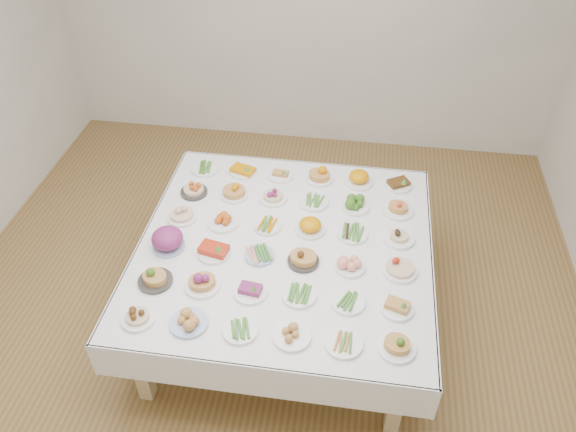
# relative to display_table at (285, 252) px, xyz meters

# --- Properties ---
(room_envelope) EXTENTS (5.02, 5.02, 2.81)m
(room_envelope) POSITION_rel_display_table_xyz_m (-0.17, 0.03, 1.15)
(room_envelope) COLOR olive
(room_envelope) RESTS_ON ground
(display_table) EXTENTS (2.00, 2.00, 0.75)m
(display_table) POSITION_rel_display_table_xyz_m (0.00, 0.00, 0.00)
(display_table) COLOR white
(display_table) RESTS_ON ground
(dish_0) EXTENTS (0.20, 0.20, 0.11)m
(dish_0) POSITION_rel_display_table_xyz_m (-0.76, -0.78, 0.12)
(dish_0) COLOR white
(dish_0) RESTS_ON display_table
(dish_1) EXTENTS (0.22, 0.22, 0.10)m
(dish_1) POSITION_rel_display_table_xyz_m (-0.45, -0.76, 0.11)
(dish_1) COLOR #4C66B2
(dish_1) RESTS_ON display_table
(dish_2) EXTENTS (0.20, 0.20, 0.05)m
(dish_2) POSITION_rel_display_table_xyz_m (-0.14, -0.77, 0.09)
(dish_2) COLOR white
(dish_2) RESTS_ON display_table
(dish_3) EXTENTS (0.22, 0.22, 0.09)m
(dish_3) POSITION_rel_display_table_xyz_m (0.16, -0.76, 0.11)
(dish_3) COLOR white
(dish_3) RESTS_ON display_table
(dish_4) EXTENTS (0.22, 0.22, 0.05)m
(dish_4) POSITION_rel_display_table_xyz_m (0.46, -0.77, 0.09)
(dish_4) COLOR white
(dish_4) RESTS_ON display_table
(dish_5) EXTENTS (0.22, 0.22, 0.13)m
(dish_5) POSITION_rel_display_table_xyz_m (0.76, -0.76, 0.13)
(dish_5) COLOR white
(dish_5) RESTS_ON display_table
(dish_6) EXTENTS (0.22, 0.22, 0.13)m
(dish_6) POSITION_rel_display_table_xyz_m (-0.76, -0.47, 0.13)
(dish_6) COLOR #2F2D2A
(dish_6) RESTS_ON display_table
(dish_7) EXTENTS (0.25, 0.24, 0.15)m
(dish_7) POSITION_rel_display_table_xyz_m (-0.45, -0.46, 0.14)
(dish_7) COLOR white
(dish_7) RESTS_ON display_table
(dish_8) EXTENTS (0.21, 0.21, 0.08)m
(dish_8) POSITION_rel_display_table_xyz_m (-0.14, -0.47, 0.10)
(dish_8) COLOR white
(dish_8) RESTS_ON display_table
(dish_9) EXTENTS (0.21, 0.21, 0.05)m
(dish_9) POSITION_rel_display_table_xyz_m (0.16, -0.45, 0.09)
(dish_9) COLOR white
(dish_9) RESTS_ON display_table
(dish_10) EXTENTS (0.20, 0.20, 0.05)m
(dish_10) POSITION_rel_display_table_xyz_m (0.46, -0.46, 0.09)
(dish_10) COLOR white
(dish_10) RESTS_ON display_table
(dish_11) EXTENTS (0.20, 0.20, 0.09)m
(dish_11) POSITION_rel_display_table_xyz_m (0.76, -0.47, 0.11)
(dish_11) COLOR white
(dish_11) RESTS_ON display_table
(dish_12) EXTENTS (0.26, 0.26, 0.14)m
(dish_12) POSITION_rel_display_table_xyz_m (-0.77, -0.15, 0.14)
(dish_12) COLOR #4C66B2
(dish_12) RESTS_ON display_table
(dish_13) EXTENTS (0.22, 0.22, 0.11)m
(dish_13) POSITION_rel_display_table_xyz_m (-0.45, -0.16, 0.12)
(dish_13) COLOR white
(dish_13) RESTS_ON display_table
(dish_14) EXTENTS (0.19, 0.19, 0.05)m
(dish_14) POSITION_rel_display_table_xyz_m (-0.15, -0.14, 0.09)
(dish_14) COLOR #4C66B2
(dish_14) RESTS_ON display_table
(dish_15) EXTENTS (0.21, 0.21, 0.13)m
(dish_15) POSITION_rel_display_table_xyz_m (0.15, -0.15, 0.13)
(dish_15) COLOR #2F2D2A
(dish_15) RESTS_ON display_table
(dish_16) EXTENTS (0.20, 0.20, 0.10)m
(dish_16) POSITION_rel_display_table_xyz_m (0.45, -0.16, 0.12)
(dish_16) COLOR white
(dish_16) RESTS_ON display_table
(dish_17) EXTENTS (0.23, 0.23, 0.13)m
(dish_17) POSITION_rel_display_table_xyz_m (0.78, -0.14, 0.13)
(dish_17) COLOR white
(dish_17) RESTS_ON display_table
(dish_18) EXTENTS (0.21, 0.21, 0.12)m
(dish_18) POSITION_rel_display_table_xyz_m (-0.77, 0.16, 0.13)
(dish_18) COLOR white
(dish_18) RESTS_ON display_table
(dish_19) EXTENTS (0.22, 0.22, 0.09)m
(dish_19) POSITION_rel_display_table_xyz_m (-0.47, 0.15, 0.11)
(dish_19) COLOR white
(dish_19) RESTS_ON display_table
(dish_20) EXTENTS (0.19, 0.19, 0.05)m
(dish_20) POSITION_rel_display_table_xyz_m (-0.15, 0.15, 0.09)
(dish_20) COLOR white
(dish_20) RESTS_ON display_table
(dish_21) EXTENTS (0.21, 0.21, 0.11)m
(dish_21) POSITION_rel_display_table_xyz_m (0.15, 0.16, 0.12)
(dish_21) COLOR white
(dish_21) RESTS_ON display_table
(dish_22) EXTENTS (0.21, 0.21, 0.05)m
(dish_22) POSITION_rel_display_table_xyz_m (0.45, 0.16, 0.09)
(dish_22) COLOR white
(dish_22) RESTS_ON display_table
(dish_23) EXTENTS (0.21, 0.21, 0.11)m
(dish_23) POSITION_rel_display_table_xyz_m (0.77, 0.16, 0.12)
(dish_23) COLOR white
(dish_23) RESTS_ON display_table
(dish_24) EXTENTS (0.20, 0.20, 0.11)m
(dish_24) POSITION_rel_display_table_xyz_m (-0.77, 0.46, 0.12)
(dish_24) COLOR #2F2D2A
(dish_24) RESTS_ON display_table
(dish_25) EXTENTS (0.20, 0.20, 0.12)m
(dish_25) POSITION_rel_display_table_xyz_m (-0.46, 0.47, 0.12)
(dish_25) COLOR white
(dish_25) RESTS_ON display_table
(dish_26) EXTENTS (0.20, 0.20, 0.10)m
(dish_26) POSITION_rel_display_table_xyz_m (-0.16, 0.47, 0.12)
(dish_26) COLOR white
(dish_26) RESTS_ON display_table
(dish_27) EXTENTS (0.21, 0.21, 0.05)m
(dish_27) POSITION_rel_display_table_xyz_m (0.15, 0.47, 0.09)
(dish_27) COLOR white
(dish_27) RESTS_ON display_table
(dish_28) EXTENTS (0.20, 0.20, 0.09)m
(dish_28) POSITION_rel_display_table_xyz_m (0.45, 0.46, 0.11)
(dish_28) COLOR white
(dish_28) RESTS_ON display_table
(dish_29) EXTENTS (0.22, 0.22, 0.12)m
(dish_29) POSITION_rel_display_table_xyz_m (0.76, 0.46, 0.12)
(dish_29) COLOR white
(dish_29) RESTS_ON display_table
(dish_30) EXTENTS (0.21, 0.21, 0.05)m
(dish_30) POSITION_rel_display_table_xyz_m (-0.76, 0.76, 0.09)
(dish_30) COLOR white
(dish_30) RESTS_ON display_table
(dish_31) EXTENTS (0.19, 0.19, 0.09)m
(dish_31) POSITION_rel_display_table_xyz_m (-0.45, 0.76, 0.11)
(dish_31) COLOR white
(dish_31) RESTS_ON display_table
(dish_32) EXTENTS (0.20, 0.20, 0.08)m
(dish_32) POSITION_rel_display_table_xyz_m (-0.15, 0.76, 0.10)
(dish_32) COLOR white
(dish_32) RESTS_ON display_table
(dish_33) EXTENTS (0.23, 0.23, 0.14)m
(dish_33) POSITION_rel_display_table_xyz_m (0.15, 0.76, 0.14)
(dish_33) COLOR white
(dish_33) RESTS_ON display_table
(dish_34) EXTENTS (0.22, 0.22, 0.12)m
(dish_34) POSITION_rel_display_table_xyz_m (0.46, 0.77, 0.13)
(dish_34) COLOR white
(dish_34) RESTS_ON display_table
(dish_35) EXTENTS (0.20, 0.20, 0.09)m
(dish_35) POSITION_rel_display_table_xyz_m (0.77, 0.77, 0.11)
(dish_35) COLOR white
(dish_35) RESTS_ON display_table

